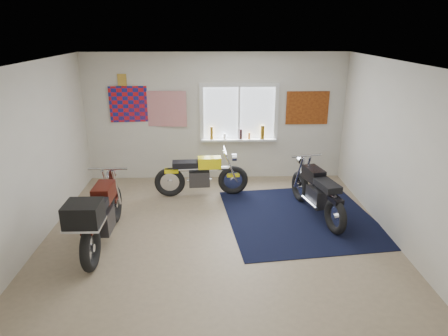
{
  "coord_description": "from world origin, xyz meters",
  "views": [
    {
      "loc": [
        -0.07,
        -5.84,
        3.18
      ],
      "look_at": [
        0.12,
        0.4,
        0.96
      ],
      "focal_mm": 32.0,
      "sensor_mm": 36.0,
      "label": 1
    }
  ],
  "objects_px": {
    "yellow_triumph": "(201,176)",
    "maroon_tourer": "(99,216)",
    "navy_rug": "(300,217)",
    "black_chrome_bike": "(317,193)"
  },
  "relations": [
    {
      "from": "yellow_triumph",
      "to": "maroon_tourer",
      "type": "bearing_deg",
      "value": -129.55
    },
    {
      "from": "navy_rug",
      "to": "maroon_tourer",
      "type": "bearing_deg",
      "value": -163.75
    },
    {
      "from": "navy_rug",
      "to": "black_chrome_bike",
      "type": "distance_m",
      "value": 0.52
    },
    {
      "from": "maroon_tourer",
      "to": "black_chrome_bike",
      "type": "bearing_deg",
      "value": -73.87
    },
    {
      "from": "yellow_triumph",
      "to": "black_chrome_bike",
      "type": "height_order",
      "value": "black_chrome_bike"
    },
    {
      "from": "navy_rug",
      "to": "black_chrome_bike",
      "type": "height_order",
      "value": "black_chrome_bike"
    },
    {
      "from": "yellow_triumph",
      "to": "black_chrome_bike",
      "type": "relative_size",
      "value": 0.98
    },
    {
      "from": "black_chrome_bike",
      "to": "maroon_tourer",
      "type": "height_order",
      "value": "maroon_tourer"
    },
    {
      "from": "navy_rug",
      "to": "maroon_tourer",
      "type": "height_order",
      "value": "maroon_tourer"
    },
    {
      "from": "yellow_triumph",
      "to": "maroon_tourer",
      "type": "relative_size",
      "value": 0.89
    }
  ]
}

